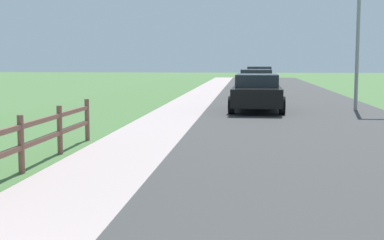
{
  "coord_description": "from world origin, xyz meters",
  "views": [
    {
      "loc": [
        1.63,
        -1.96,
        1.95
      ],
      "look_at": [
        0.64,
        7.66,
        0.88
      ],
      "focal_mm": 50.38,
      "sensor_mm": 36.0,
      "label": 1
    }
  ],
  "objects_px": {
    "parked_suv_black": "(257,92)",
    "street_lamp": "(362,15)",
    "parked_car_beige": "(255,83)",
    "parked_car_silver": "(259,77)"
  },
  "relations": [
    {
      "from": "parked_car_beige",
      "to": "parked_car_silver",
      "type": "xyz_separation_m",
      "value": [
        0.4,
        10.12,
        0.02
      ]
    },
    {
      "from": "parked_car_beige",
      "to": "street_lamp",
      "type": "bearing_deg",
      "value": -60.25
    },
    {
      "from": "parked_suv_black",
      "to": "parked_car_beige",
      "type": "distance_m",
      "value": 7.48
    },
    {
      "from": "parked_suv_black",
      "to": "parked_car_silver",
      "type": "xyz_separation_m",
      "value": [
        0.45,
        17.6,
        0.03
      ]
    },
    {
      "from": "parked_suv_black",
      "to": "street_lamp",
      "type": "xyz_separation_m",
      "value": [
        4.0,
        0.57,
        2.98
      ]
    },
    {
      "from": "parked_car_silver",
      "to": "street_lamp",
      "type": "bearing_deg",
      "value": -78.23
    },
    {
      "from": "parked_car_beige",
      "to": "parked_car_silver",
      "type": "bearing_deg",
      "value": 87.72
    },
    {
      "from": "parked_car_beige",
      "to": "parked_car_silver",
      "type": "relative_size",
      "value": 1.06
    },
    {
      "from": "parked_suv_black",
      "to": "parked_car_beige",
      "type": "xyz_separation_m",
      "value": [
        0.05,
        7.48,
        0.02
      ]
    },
    {
      "from": "street_lamp",
      "to": "parked_suv_black",
      "type": "bearing_deg",
      "value": -171.94
    }
  ]
}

